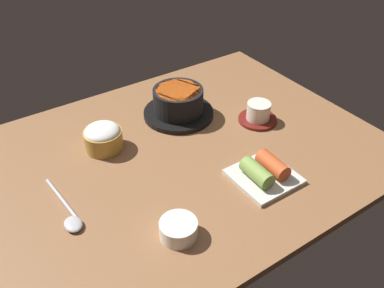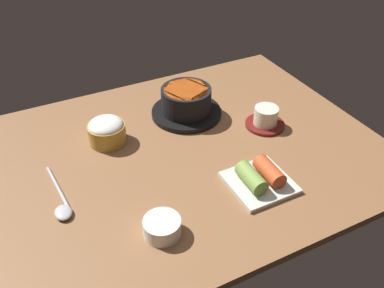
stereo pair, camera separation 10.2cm
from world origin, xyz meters
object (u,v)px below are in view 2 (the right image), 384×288
Objects in this scene: stone_pot at (186,103)px; side_bowl_near at (162,227)px; rice_bowl at (107,130)px; tea_cup_with_saucer at (265,118)px; kimchi_plate at (260,178)px; spoon at (62,205)px.

stone_pot reaches higher than side_bowl_near.
side_bowl_near is (0.26, -34.65, -1.51)cm from rice_bowl.
tea_cup_with_saucer is 46.11cm from side_bowl_near.
side_bowl_near is at bearing -89.57° from rice_bowl.
stone_pot is 33.76cm from kimchi_plate.
side_bowl_near is at bearing -122.48° from stone_pot.
rice_bowl is at bearing 90.43° from side_bowl_near.
side_bowl_near is (-40.25, -22.48, -0.50)cm from tea_cup_with_saucer.
side_bowl_near is (-23.53, -36.97, -1.88)cm from stone_pot.
stone_pot is at bearing 139.09° from tea_cup_with_saucer.
rice_bowl is 24.36cm from spoon.
kimchi_plate is 0.75× the size of spoon.
kimchi_plate reaches higher than spoon.
spoon is at bearing -174.01° from tea_cup_with_saucer.
side_bowl_near is (-25.55, -3.33, 0.09)cm from kimchi_plate.
rice_bowl is 0.70× the size of kimchi_plate.
side_bowl_near is 23.28cm from spoon.
tea_cup_with_saucer is 0.77× the size of kimchi_plate.
spoon is (-41.86, 13.23, -1.26)cm from kimchi_plate.
tea_cup_with_saucer is at bearing 52.49° from kimchi_plate.
kimchi_plate is (-14.71, -19.16, -0.59)cm from tea_cup_with_saucer.
kimchi_plate is (2.01, -33.65, -1.97)cm from stone_pot.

